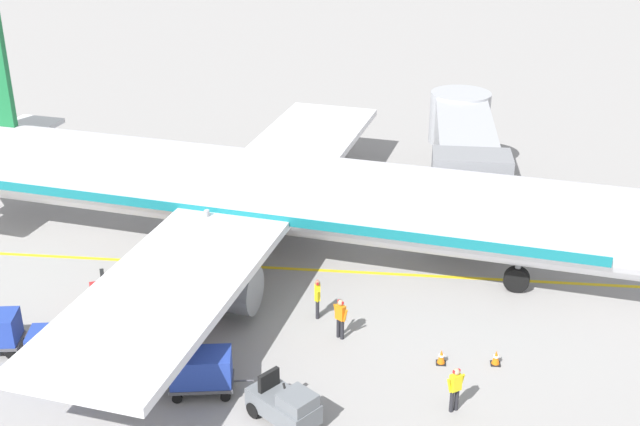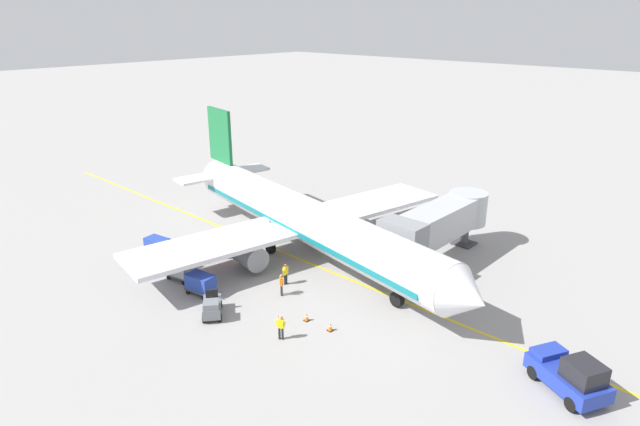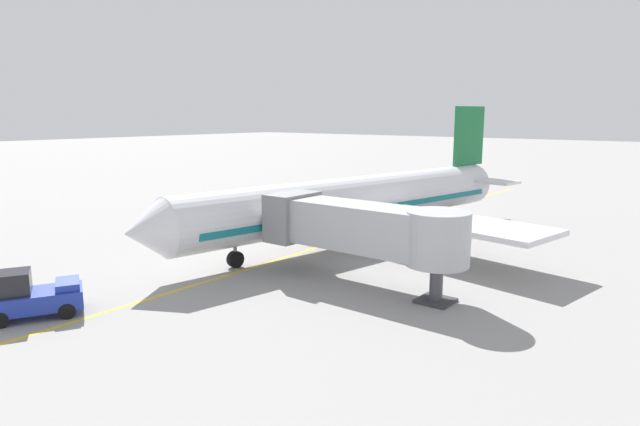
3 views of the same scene
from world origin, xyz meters
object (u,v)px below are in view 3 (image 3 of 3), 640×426
baggage_tug_lead (344,216)px  baggage_cart_front (266,214)px  safety_cone_nose_left (196,247)px  jet_bridge (362,227)px  ground_crew_marshaller (189,229)px  baggage_cart_third_in_train (311,207)px  ground_crew_wing_walker (263,227)px  ground_crew_loader (285,227)px  baggage_tug_trailing (231,220)px  parked_airliner (359,201)px  pushback_tractor (30,296)px  safety_cone_nose_right (216,241)px  baggage_cart_second_in_train (292,209)px  baggage_cart_tail_end (336,204)px

baggage_tug_lead → baggage_cart_front: size_ratio=0.93×
safety_cone_nose_left → jet_bridge: bearing=-177.3°
jet_bridge → ground_crew_marshaller: (17.03, -0.99, -2.50)m
baggage_cart_third_in_train → safety_cone_nose_left: baggage_cart_third_in_train is taller
baggage_tug_lead → baggage_cart_front: baggage_tug_lead is taller
safety_cone_nose_left → ground_crew_wing_walker: bearing=-101.0°
ground_crew_loader → safety_cone_nose_left: 7.39m
ground_crew_loader → safety_cone_nose_left: bearing=69.7°
baggage_tug_lead → baggage_tug_trailing: bearing=48.9°
parked_airliner → pushback_tractor: size_ratio=7.56×
baggage_cart_third_in_train → safety_cone_nose_right: size_ratio=5.04×
baggage_cart_third_in_train → pushback_tractor: bearing=102.0°
ground_crew_loader → ground_crew_marshaller: bearing=44.0°
baggage_cart_front → safety_cone_nose_left: (-2.81, 10.35, -0.66)m
ground_crew_loader → baggage_cart_third_in_train: bearing=-63.1°
baggage_cart_second_in_train → safety_cone_nose_right: (-2.29, 11.47, -0.66)m
ground_crew_marshaller → baggage_cart_front: bearing=-90.5°
parked_airliner → baggage_tug_lead: (5.02, -5.01, -2.47)m
baggage_cart_second_in_train → baggage_cart_tail_end: bearing=-103.3°
safety_cone_nose_right → ground_crew_marshaller: bearing=7.3°
jet_bridge → baggage_cart_front: 19.68m
baggage_tug_trailing → ground_crew_wing_walker: size_ratio=1.60×
baggage_cart_second_in_train → safety_cone_nose_left: bearing=100.3°
baggage_tug_lead → baggage_cart_tail_end: 5.44m
baggage_tug_trailing → ground_crew_loader: size_ratio=1.60×
baggage_cart_front → ground_crew_loader: 6.38m
baggage_cart_front → parked_airliner: bearing=177.9°
baggage_cart_front → ground_crew_marshaller: ground_crew_marshaller is taller
jet_bridge → ground_crew_loader: size_ratio=7.54×
baggage_tug_lead → safety_cone_nose_right: size_ratio=4.69×
jet_bridge → ground_crew_marshaller: bearing=-3.3°
baggage_cart_second_in_train → ground_crew_loader: (-5.01, 6.57, 0.00)m
baggage_cart_front → baggage_cart_second_in_train: bearing=-96.5°
parked_airliner → baggage_tug_lead: bearing=-45.0°
safety_cone_nose_right → parked_airliner: bearing=-134.5°
pushback_tractor → baggage_tug_trailing: bearing=-68.1°
pushback_tractor → baggage_cart_second_in_train: size_ratio=1.65×
baggage_tug_lead → baggage_cart_third_in_train: bearing=-10.1°
baggage_cart_front → baggage_cart_second_in_train: size_ratio=1.00×
pushback_tractor → baggage_cart_third_in_train: size_ratio=1.65×
parked_airliner → jet_bridge: (-6.49, 9.29, 0.27)m
baggage_cart_tail_end → ground_crew_marshaller: (1.70, 17.18, 0.00)m
jet_bridge → safety_cone_nose_right: bearing=-5.3°
baggage_tug_trailing → ground_crew_loader: ground_crew_loader is taller
baggage_cart_tail_end → baggage_tug_lead: bearing=134.7°
safety_cone_nose_left → pushback_tractor: bearing=107.4°
jet_bridge → ground_crew_wing_walker: 14.22m
baggage_tug_trailing → baggage_cart_third_in_train: baggage_tug_trailing is taller
parked_airliner → baggage_cart_third_in_train: bearing=-31.2°
parked_airliner → baggage_cart_tail_end: bearing=-45.1°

